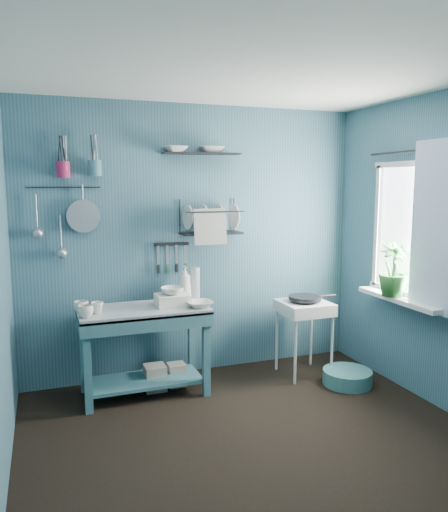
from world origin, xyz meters
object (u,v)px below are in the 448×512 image
object	(u,v)px
mug_mid	(97,308)
storage_tin_large	(155,378)
water_bottle	(195,282)
utensil_cup_teal	(95,168)
frying_pan	(305,298)
utensil_cup_magenta	(63,170)
mug_right	(81,307)
potted_plant	(393,270)
floor_basin	(347,377)
hotplate_stand	(304,338)
wash_tub	(173,300)
soap_bottle	(185,282)
colander	(84,216)
mug_left	(85,312)
work_counter	(144,351)
storage_tin_small	(177,374)
dish_rack	(211,217)

from	to	relation	value
mug_mid	storage_tin_large	distance (m)	0.85
water_bottle	utensil_cup_teal	xyz separation A→B (m)	(-0.84, 0.08, 1.02)
frying_pan	utensil_cup_magenta	bearing A→B (deg)	169.90
mug_right	frying_pan	world-z (taller)	mug_right
potted_plant	floor_basin	size ratio (longest dim) A/B	1.04
potted_plant	frying_pan	bearing A→B (deg)	135.28
mug_mid	utensil_cup_teal	size ratio (longest dim) A/B	0.77
hotplate_stand	utensil_cup_teal	bearing A→B (deg)	165.17
hotplate_stand	utensil_cup_magenta	distance (m)	2.61
wash_tub	potted_plant	bearing A→B (deg)	-18.19
soap_bottle	potted_plant	xyz separation A→B (m)	(1.62, -0.81, 0.15)
utensil_cup_teal	colander	size ratio (longest dim) A/B	0.46
utensil_cup_teal	colander	distance (m)	0.42
mug_left	utensil_cup_magenta	bearing A→B (deg)	101.83
work_counter	storage_tin_large	size ratio (longest dim) A/B	4.85
storage_tin_small	utensil_cup_teal	bearing A→B (deg)	160.43
mug_left	colander	size ratio (longest dim) A/B	0.44
work_counter	hotplate_stand	bearing A→B (deg)	4.86
work_counter	mug_left	bearing A→B (deg)	-154.12
mug_right	hotplate_stand	xyz separation A→B (m)	(2.00, -0.07, -0.46)
floor_basin	mug_mid	bearing A→B (deg)	170.31
hotplate_stand	dish_rack	distance (m)	1.43
mug_right	utensil_cup_teal	distance (m)	1.16
dish_rack	floor_basin	size ratio (longest dim) A/B	1.26
utensil_cup_teal	soap_bottle	bearing A→B (deg)	-7.77
mug_right	potted_plant	world-z (taller)	potted_plant
colander	storage_tin_large	world-z (taller)	colander
hotplate_stand	colander	bearing A→B (deg)	164.92
floor_basin	storage_tin_large	bearing A→B (deg)	163.98
storage_tin_small	floor_basin	size ratio (longest dim) A/B	0.46
work_counter	colander	xyz separation A→B (m)	(-0.43, 0.33, 1.13)
utensil_cup_magenta	storage_tin_small	bearing A→B (deg)	-14.17
work_counter	storage_tin_large	distance (m)	0.29
utensil_cup_teal	potted_plant	bearing A→B (deg)	-21.05
mug_right	wash_tub	world-z (taller)	wash_tub
frying_pan	work_counter	bearing A→B (deg)	177.41
mug_right	potted_plant	size ratio (longest dim) A/B	0.27
wash_tub	colander	world-z (taller)	colander
hotplate_stand	floor_basin	distance (m)	0.52
mug_mid	dish_rack	bearing A→B (deg)	16.25
wash_tub	hotplate_stand	xyz separation A→B (m)	(1.25, -0.05, -0.46)
water_bottle	utensil_cup_magenta	size ratio (longest dim) A/B	2.15
soap_bottle	frying_pan	xyz separation A→B (m)	(1.08, -0.27, -0.17)
wash_tub	storage_tin_large	distance (m)	0.72
mug_right	colander	bearing A→B (deg)	77.72
mug_mid	potted_plant	bearing A→B (deg)	-12.76
soap_bottle	mug_left	bearing A→B (deg)	-158.20
soap_bottle	utensil_cup_magenta	world-z (taller)	utensil_cup_magenta
potted_plant	storage_tin_small	xyz separation A→B (m)	(-1.74, 0.69, -0.96)
wash_tub	water_bottle	bearing A→B (deg)	41.63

